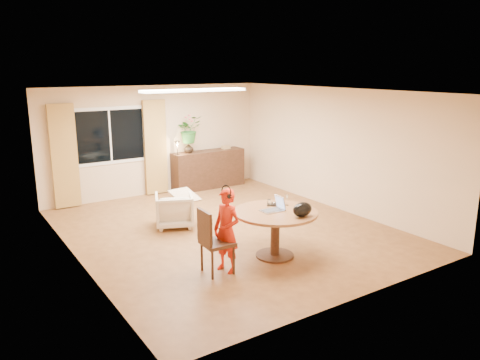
# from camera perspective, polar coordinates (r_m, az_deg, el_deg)

# --- Properties ---
(floor) EXTENTS (6.50, 6.50, 0.00)m
(floor) POSITION_cam_1_polar(r_m,az_deg,el_deg) (8.94, -1.59, -6.10)
(floor) COLOR brown
(floor) RESTS_ON ground
(ceiling) EXTENTS (6.50, 6.50, 0.00)m
(ceiling) POSITION_cam_1_polar(r_m,az_deg,el_deg) (8.43, -1.70, 10.78)
(ceiling) COLOR white
(ceiling) RESTS_ON wall_back
(wall_back) EXTENTS (5.50, 0.00, 5.50)m
(wall_back) POSITION_cam_1_polar(r_m,az_deg,el_deg) (11.44, -10.27, 4.78)
(wall_back) COLOR beige
(wall_back) RESTS_ON floor
(wall_left) EXTENTS (0.00, 6.50, 6.50)m
(wall_left) POSITION_cam_1_polar(r_m,az_deg,el_deg) (7.56, -19.67, -0.33)
(wall_left) COLOR beige
(wall_left) RESTS_ON floor
(wall_right) EXTENTS (0.00, 6.50, 6.50)m
(wall_right) POSITION_cam_1_polar(r_m,az_deg,el_deg) (10.28, 11.53, 3.74)
(wall_right) COLOR beige
(wall_right) RESTS_ON floor
(window) EXTENTS (1.70, 0.03, 1.30)m
(window) POSITION_cam_1_polar(r_m,az_deg,el_deg) (11.02, -15.55, 5.22)
(window) COLOR white
(window) RESTS_ON wall_back
(curtain_left) EXTENTS (0.55, 0.08, 2.25)m
(curtain_left) POSITION_cam_1_polar(r_m,az_deg,el_deg) (10.73, -20.63, 2.70)
(curtain_left) COLOR olive
(curtain_left) RESTS_ON wall_back
(curtain_right) EXTENTS (0.55, 0.08, 2.25)m
(curtain_right) POSITION_cam_1_polar(r_m,az_deg,el_deg) (11.36, -10.27, 3.93)
(curtain_right) COLOR olive
(curtain_right) RESTS_ON wall_back
(ceiling_panel) EXTENTS (2.20, 0.35, 0.05)m
(ceiling_panel) POSITION_cam_1_polar(r_m,az_deg,el_deg) (9.47, -5.59, 10.83)
(ceiling_panel) COLOR white
(ceiling_panel) RESTS_ON ceiling
(dining_table) EXTENTS (1.35, 1.35, 0.77)m
(dining_table) POSITION_cam_1_polar(r_m,az_deg,el_deg) (7.57, 4.33, -5.00)
(dining_table) COLOR brown
(dining_table) RESTS_ON floor
(dining_chair) EXTENTS (0.50, 0.46, 1.00)m
(dining_chair) POSITION_cam_1_polar(r_m,az_deg,el_deg) (7.01, -2.77, -7.44)
(dining_chair) COLOR black
(dining_chair) RESTS_ON floor
(child) EXTENTS (0.54, 0.43, 1.28)m
(child) POSITION_cam_1_polar(r_m,az_deg,el_deg) (7.02, -1.64, -6.19)
(child) COLOR red
(child) RESTS_ON floor
(laptop) EXTENTS (0.38, 0.26, 0.24)m
(laptop) POSITION_cam_1_polar(r_m,az_deg,el_deg) (7.49, 3.89, -2.90)
(laptop) COLOR #B7B7BC
(laptop) RESTS_ON dining_table
(tumbler) EXTENTS (0.09, 0.09, 0.11)m
(tumbler) POSITION_cam_1_polar(r_m,az_deg,el_deg) (7.78, 3.57, -2.79)
(tumbler) COLOR white
(tumbler) RESTS_ON dining_table
(wine_glass) EXTENTS (0.08, 0.08, 0.18)m
(wine_glass) POSITION_cam_1_polar(r_m,az_deg,el_deg) (7.83, 5.74, -2.43)
(wine_glass) COLOR white
(wine_glass) RESTS_ON dining_table
(pot_lid) EXTENTS (0.25, 0.25, 0.03)m
(pot_lid) POSITION_cam_1_polar(r_m,az_deg,el_deg) (7.86, 4.13, -2.90)
(pot_lid) COLOR white
(pot_lid) RESTS_ON dining_table
(handbag) EXTENTS (0.37, 0.25, 0.23)m
(handbag) POSITION_cam_1_polar(r_m,az_deg,el_deg) (7.26, 7.61, -3.58)
(handbag) COLOR black
(handbag) RESTS_ON dining_table
(armchair) EXTENTS (0.92, 0.93, 0.65)m
(armchair) POSITION_cam_1_polar(r_m,az_deg,el_deg) (9.13, -8.03, -3.65)
(armchair) COLOR beige
(armchair) RESTS_ON floor
(throw) EXTENTS (0.51, 0.59, 0.03)m
(throw) POSITION_cam_1_polar(r_m,az_deg,el_deg) (9.11, -6.79, -1.40)
(throw) COLOR beige
(throw) RESTS_ON armchair
(sideboard) EXTENTS (1.90, 0.47, 0.95)m
(sideboard) POSITION_cam_1_polar(r_m,az_deg,el_deg) (11.95, -3.88, 1.32)
(sideboard) COLOR black
(sideboard) RESTS_ON floor
(vase) EXTENTS (0.29, 0.29, 0.25)m
(vase) POSITION_cam_1_polar(r_m,az_deg,el_deg) (11.58, -6.30, 3.90)
(vase) COLOR black
(vase) RESTS_ON sideboard
(bouquet) EXTENTS (0.68, 0.61, 0.66)m
(bouquet) POSITION_cam_1_polar(r_m,az_deg,el_deg) (11.52, -6.25, 6.14)
(bouquet) COLOR #2E5F23
(bouquet) RESTS_ON vase
(book_stack) EXTENTS (0.20, 0.15, 0.08)m
(book_stack) POSITION_cam_1_polar(r_m,az_deg,el_deg) (12.11, -1.74, 4.01)
(book_stack) COLOR #95754C
(book_stack) RESTS_ON sideboard
(desk_lamp) EXTENTS (0.16, 0.16, 0.35)m
(desk_lamp) POSITION_cam_1_polar(r_m,az_deg,el_deg) (11.39, -7.65, 3.94)
(desk_lamp) COLOR black
(desk_lamp) RESTS_ON sideboard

